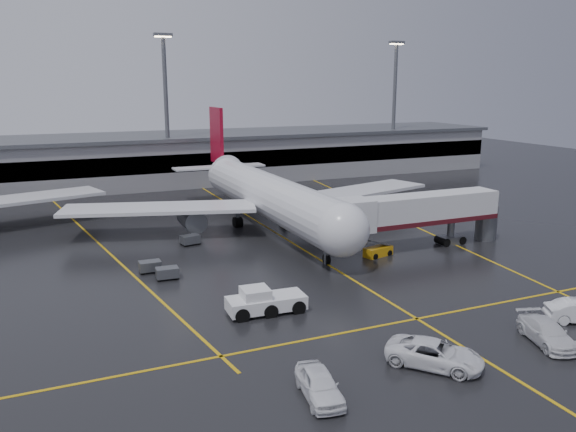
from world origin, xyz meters
name	(u,v)px	position (x,y,z in m)	size (l,w,h in m)	color
ground	(297,246)	(0.00, 0.00, 0.00)	(220.00, 220.00, 0.00)	black
apron_line_centre	(297,246)	(0.00, 0.00, 0.01)	(0.25, 90.00, 0.02)	gold
apron_line_stop	(417,319)	(0.00, -22.00, 0.01)	(60.00, 0.25, 0.02)	gold
apron_line_left	(98,243)	(-20.00, 10.00, 0.01)	(0.25, 70.00, 0.02)	gold
apron_line_right	(386,213)	(18.00, 10.00, 0.01)	(0.25, 70.00, 0.02)	gold
terminal	(189,157)	(0.00, 47.93, 4.32)	(122.00, 19.00, 8.60)	gray
light_mast_mid	(166,102)	(-5.00, 42.00, 14.47)	(3.00, 1.20, 25.45)	#595B60
light_mast_right	(394,99)	(40.00, 42.00, 14.47)	(3.00, 1.20, 25.45)	#595B60
main_airliner	(265,193)	(0.00, 9.70, 4.21)	(48.80, 45.60, 14.10)	silver
jet_bridge	(421,213)	(11.87, -6.00, 3.93)	(19.90, 3.40, 6.05)	silver
pushback_tractor	(264,302)	(-10.21, -16.19, 0.87)	(6.23, 2.92, 2.18)	white
belt_loader	(378,251)	(6.13, -6.73, 0.49)	(3.39, 2.11, 2.00)	orange
service_van_a	(435,354)	(-3.52, -28.67, 0.84)	(2.80, 6.06, 1.69)	white
service_van_b	(547,332)	(5.67, -29.01, 0.79)	(2.20, 5.42, 1.57)	silver
service_van_d	(319,384)	(-11.86, -29.11, 0.82)	(1.93, 4.80, 1.64)	white
baggage_cart_a	(167,273)	(-15.48, -5.30, 0.63)	(2.07, 1.41, 1.12)	#595B60
baggage_cart_b	(150,266)	(-16.55, -2.70, 0.63)	(2.01, 1.32, 1.12)	#595B60
baggage_cart_c	(190,239)	(-10.70, 5.17, 0.63)	(2.20, 1.63, 1.12)	#595B60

